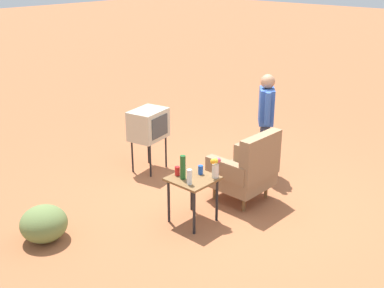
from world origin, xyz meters
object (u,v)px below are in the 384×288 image
(armchair, at_px, (247,169))
(bottle_wine_green, at_px, (183,167))
(soda_can_red, at_px, (177,171))
(person_standing, at_px, (266,118))
(tv_on_stand, at_px, (148,125))
(soda_can_blue, at_px, (201,170))
(side_table, at_px, (193,184))
(bottle_short_clear, at_px, (189,177))
(flower_vase, at_px, (215,167))

(armchair, xyz_separation_m, bottle_wine_green, (1.06, -0.25, 0.30))
(soda_can_red, bearing_deg, person_standing, 179.54)
(person_standing, distance_m, bottle_wine_green, 2.02)
(tv_on_stand, bearing_deg, soda_can_blue, 69.38)
(armchair, xyz_separation_m, soda_can_red, (1.03, -0.37, 0.20))
(side_table, xyz_separation_m, bottle_wine_green, (0.11, -0.07, 0.25))
(side_table, xyz_separation_m, tv_on_stand, (-0.77, -1.66, 0.24))
(soda_can_blue, bearing_deg, armchair, 167.71)
(armchair, xyz_separation_m, bottle_short_clear, (1.12, -0.08, 0.24))
(flower_vase, bearing_deg, person_standing, -167.10)
(armchair, height_order, soda_can_red, armchair)
(side_table, relative_size, tv_on_stand, 0.62)
(soda_can_blue, bearing_deg, tv_on_stand, -110.62)
(bottle_wine_green, height_order, soda_can_blue, bottle_wine_green)
(side_table, distance_m, tv_on_stand, 1.84)
(tv_on_stand, xyz_separation_m, soda_can_blue, (0.62, 1.66, -0.08))
(bottle_wine_green, relative_size, flower_vase, 1.21)
(armchair, bearing_deg, person_standing, -159.57)
(tv_on_stand, xyz_separation_m, bottle_short_clear, (0.95, 1.76, -0.05))
(armchair, relative_size, soda_can_red, 8.69)
(armchair, distance_m, bottle_wine_green, 1.13)
(soda_can_blue, xyz_separation_m, flower_vase, (-0.05, 0.21, 0.09))
(person_standing, bearing_deg, flower_vase, 12.90)
(tv_on_stand, relative_size, soda_can_blue, 8.44)
(armchair, relative_size, side_table, 1.67)
(armchair, relative_size, soda_can_blue, 8.69)
(tv_on_stand, relative_size, flower_vase, 3.89)
(tv_on_stand, bearing_deg, soda_can_red, 59.64)
(side_table, relative_size, person_standing, 0.39)
(tv_on_stand, bearing_deg, armchair, 95.43)
(soda_can_blue, distance_m, flower_vase, 0.23)
(tv_on_stand, relative_size, soda_can_red, 8.44)
(bottle_short_clear, bearing_deg, soda_can_red, -107.20)
(side_table, relative_size, bottle_short_clear, 3.18)
(tv_on_stand, bearing_deg, side_table, 64.98)
(tv_on_stand, bearing_deg, person_standing, 127.48)
(tv_on_stand, distance_m, flower_vase, 1.95)
(bottle_wine_green, relative_size, soda_can_red, 2.62)
(bottle_short_clear, xyz_separation_m, soda_can_red, (-0.09, -0.30, -0.04))
(bottle_short_clear, height_order, bottle_wine_green, bottle_wine_green)
(person_standing, relative_size, flower_vase, 6.19)
(soda_can_red, bearing_deg, bottle_wine_green, 77.66)
(soda_can_blue, height_order, flower_vase, flower_vase)
(armchair, xyz_separation_m, side_table, (0.95, -0.17, 0.04))
(soda_can_red, relative_size, soda_can_blue, 1.00)
(flower_vase, bearing_deg, armchair, -177.41)
(bottle_wine_green, distance_m, flower_vase, 0.42)
(armchair, height_order, tv_on_stand, armchair)
(person_standing, height_order, bottle_wine_green, person_standing)
(tv_on_stand, height_order, soda_can_red, tv_on_stand)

